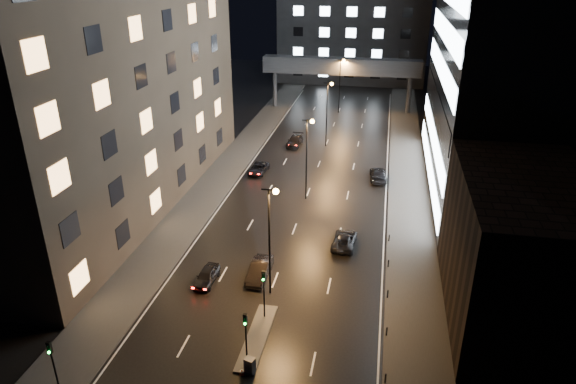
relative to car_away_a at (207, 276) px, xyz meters
name	(u,v)px	position (x,y,z in m)	size (l,w,h in m)	color
ground	(319,164)	(6.03, 31.51, -0.67)	(160.00, 160.00, 0.00)	black
sidewalk_left	(226,170)	(-6.47, 26.51, -0.59)	(5.00, 110.00, 0.15)	#383533
sidewalk_right	(408,184)	(18.53, 26.51, -0.59)	(5.00, 110.00, 0.15)	#383533
building_left	(97,30)	(-16.47, 15.51, 19.33)	(15.00, 48.00, 40.00)	#2D2319
building_right_low	(519,250)	(26.03, 0.51, 5.33)	(10.00, 18.00, 12.00)	black
building_right_glass	(542,3)	(31.03, 27.51, 21.83)	(20.00, 36.00, 45.00)	black
building_far	(353,27)	(6.03, 89.51, 11.83)	(34.00, 14.00, 25.00)	#333335
skybridge	(341,67)	(6.03, 61.51, 7.67)	(30.00, 3.00, 10.00)	#333335
median_island	(257,337)	(6.33, -6.49, -0.59)	(1.60, 8.00, 0.15)	#383533
traffic_signal_near	(264,286)	(6.33, -3.99, 2.42)	(0.28, 0.34, 4.40)	black
traffic_signal_far	(246,331)	(6.33, -9.49, 2.42)	(0.28, 0.34, 4.40)	black
traffic_signal_corner	(52,360)	(-5.47, -14.49, 2.27)	(0.28, 0.34, 4.40)	black
bollard_row	(387,312)	(16.23, -1.99, -0.22)	(0.12, 25.12, 0.90)	black
streetlight_near	(271,228)	(6.19, -0.49, 5.83)	(1.45, 0.50, 10.15)	black
streetlight_mid_a	(308,149)	(6.19, 19.51, 5.83)	(1.45, 0.50, 10.15)	black
streetlight_mid_b	(328,106)	(6.19, 39.51, 5.83)	(1.45, 0.50, 10.15)	black
streetlight_far	(341,79)	(6.19, 59.51, 5.83)	(1.45, 0.50, 10.15)	black
car_away_a	(207,276)	(0.00, 0.00, 0.00)	(1.58, 3.92, 1.34)	black
car_away_b	(260,270)	(4.53, 1.70, 0.11)	(1.64, 4.70, 1.55)	black
car_away_c	(258,169)	(-1.75, 26.55, -0.03)	(2.11, 4.59, 1.27)	black
car_away_d	(295,141)	(1.14, 38.96, 0.06)	(2.05, 5.04, 1.46)	black
car_toward_a	(345,240)	(11.72, 9.00, 0.00)	(2.23, 4.85, 1.35)	black
car_toward_b	(378,174)	(14.58, 27.28, 0.09)	(2.13, 5.25, 1.52)	black
utility_cabinet	(250,365)	(6.73, -10.19, 0.04)	(0.70, 0.56, 1.12)	#515154
cone_b	(242,372)	(6.21, -10.47, -0.45)	(0.37, 0.37, 0.44)	red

